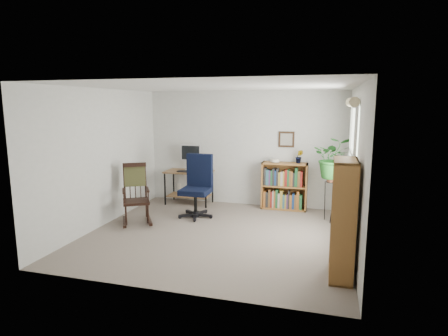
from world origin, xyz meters
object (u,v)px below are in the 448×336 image
(rocking_chair, at_px, (136,193))
(tall_bookshelf, at_px, (343,219))
(office_chair, at_px, (195,186))
(desk, at_px, (189,187))
(low_bookshelf, at_px, (284,186))

(rocking_chair, bearing_deg, tall_bookshelf, -50.34)
(office_chair, bearing_deg, desk, 119.57)
(office_chair, bearing_deg, rocking_chair, -143.99)
(rocking_chair, distance_m, tall_bookshelf, 3.72)
(office_chair, xyz_separation_m, tall_bookshelf, (2.60, -1.85, 0.13))
(office_chair, bearing_deg, low_bookshelf, 34.98)
(desk, distance_m, office_chair, 1.04)
(rocking_chair, xyz_separation_m, low_bookshelf, (2.46, 1.64, -0.07))
(desk, height_order, rocking_chair, rocking_chair)
(low_bookshelf, bearing_deg, tall_bookshelf, -70.06)
(desk, height_order, office_chair, office_chair)
(tall_bookshelf, bearing_deg, desk, 138.14)
(rocking_chair, relative_size, low_bookshelf, 1.14)
(office_chair, bearing_deg, tall_bookshelf, -33.70)
(office_chair, relative_size, tall_bookshelf, 0.82)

